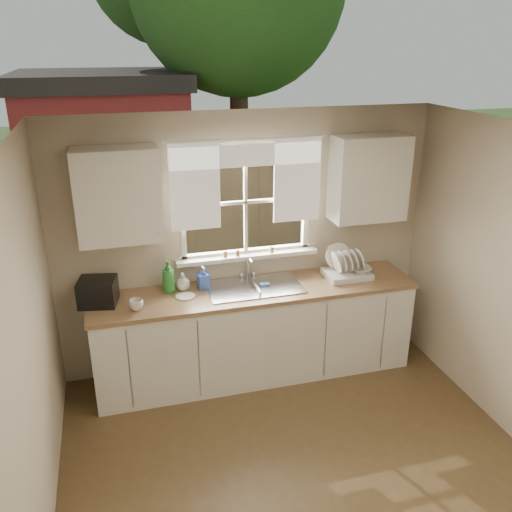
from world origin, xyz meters
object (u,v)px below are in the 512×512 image
object	(u,v)px
cup	(136,305)
soap_bottle_a	(168,277)
dish_rack	(347,269)
black_appliance	(98,292)

from	to	relation	value
cup	soap_bottle_a	bearing A→B (deg)	50.95
dish_rack	soap_bottle_a	xyz separation A→B (m)	(-1.71, 0.11, 0.07)
dish_rack	black_appliance	distance (m)	2.33
dish_rack	soap_bottle_a	world-z (taller)	soap_bottle_a
soap_bottle_a	cup	xyz separation A→B (m)	(-0.31, -0.28, -0.10)
black_appliance	soap_bottle_a	bearing A→B (deg)	18.23
soap_bottle_a	dish_rack	bearing A→B (deg)	-22.01
soap_bottle_a	black_appliance	bearing A→B (deg)	168.26
dish_rack	black_appliance	size ratio (longest dim) A/B	1.38
cup	black_appliance	size ratio (longest dim) A/B	0.39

